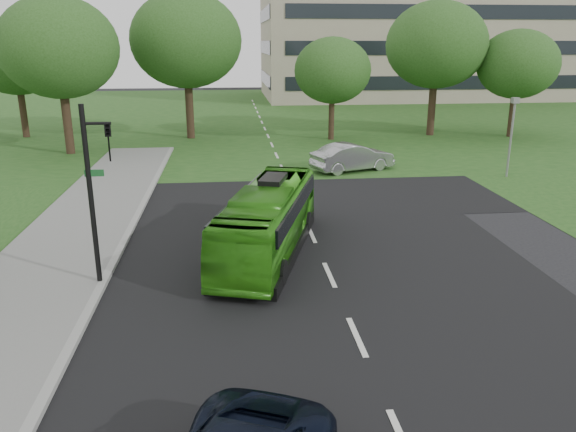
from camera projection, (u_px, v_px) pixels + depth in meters
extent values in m
plane|color=black|center=(341.00, 303.00, 16.20)|extent=(160.00, 160.00, 0.00)
cube|color=black|center=(279.00, 162.00, 35.19)|extent=(14.00, 120.00, 0.01)
cube|color=black|center=(290.00, 185.00, 29.49)|extent=(80.00, 12.00, 0.01)
cube|color=silver|center=(288.00, 180.00, 30.44)|extent=(0.15, 90.00, 0.01)
cube|color=gray|center=(27.00, 432.00, 10.72)|extent=(0.25, 60.00, 0.15)
cube|color=#214E1A|center=(258.00, 113.00, 58.92)|extent=(120.00, 60.00, 0.01)
cylinder|color=black|center=(68.00, 125.00, 37.20)|extent=(0.57, 0.57, 3.82)
ellipsoid|color=#254B19|center=(59.00, 47.00, 35.73)|extent=(7.58, 7.58, 6.44)
cylinder|color=black|center=(190.00, 112.00, 43.18)|extent=(0.60, 0.60, 4.01)
ellipsoid|color=#254B19|center=(186.00, 40.00, 41.60)|extent=(8.25, 8.25, 7.01)
cylinder|color=black|center=(331.00, 121.00, 42.77)|extent=(0.43, 0.43, 2.87)
ellipsoid|color=#254B19|center=(332.00, 70.00, 41.66)|extent=(5.71, 5.71, 4.85)
cylinder|color=black|center=(432.00, 111.00, 44.66)|extent=(0.58, 0.58, 3.86)
ellipsoid|color=#254B19|center=(436.00, 45.00, 43.16)|extent=(7.76, 7.76, 6.60)
cylinder|color=black|center=(512.00, 117.00, 44.03)|extent=(0.47, 0.47, 3.11)
ellipsoid|color=#254B19|center=(518.00, 64.00, 42.84)|extent=(6.12, 6.12, 5.20)
cylinder|color=black|center=(24.00, 115.00, 43.71)|extent=(0.52, 0.52, 3.44)
ellipsoid|color=#254B19|center=(16.00, 56.00, 42.40)|extent=(6.74, 6.74, 5.73)
imported|color=#339017|center=(268.00, 220.00, 19.68)|extent=(4.42, 8.88, 2.41)
imported|color=#A4A3A7|center=(353.00, 157.00, 32.50)|extent=(5.17, 3.33, 1.61)
cylinder|color=black|center=(91.00, 199.00, 16.56)|extent=(0.16, 0.16, 5.54)
cylinder|color=black|center=(97.00, 123.00, 15.94)|extent=(0.78, 0.09, 0.09)
imported|color=black|center=(109.00, 143.00, 16.13)|extent=(0.23, 0.26, 1.11)
cube|color=#195926|center=(94.00, 173.00, 16.34)|extent=(0.55, 0.04, 0.20)
cylinder|color=gray|center=(511.00, 140.00, 30.66)|extent=(0.12, 0.12, 4.10)
cube|color=gray|center=(515.00, 100.00, 30.02)|extent=(0.44, 0.41, 0.31)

